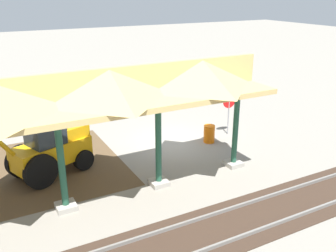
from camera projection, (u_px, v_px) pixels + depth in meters
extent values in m
plane|color=gray|center=(172.00, 142.00, 19.11)|extent=(120.00, 120.00, 0.00)
cube|color=#9E998E|center=(233.00, 163.00, 16.57)|extent=(0.70, 0.70, 0.20)
cylinder|color=#1E4C38|center=(236.00, 128.00, 15.98)|extent=(0.24, 0.24, 3.60)
cube|color=#9E998E|center=(159.00, 183.00, 14.93)|extent=(0.70, 0.70, 0.20)
cylinder|color=#1E4C38|center=(158.00, 143.00, 14.35)|extent=(0.24, 0.24, 3.60)
cube|color=#9E998E|center=(66.00, 206.00, 13.30)|extent=(0.70, 0.70, 0.20)
cylinder|color=#1E4C38|center=(61.00, 163.00, 12.71)|extent=(0.24, 0.24, 3.60)
pyramid|color=tan|center=(201.00, 73.00, 14.28)|extent=(3.33, 3.20, 1.10)
pyramid|color=tan|center=(109.00, 84.00, 12.65)|extent=(3.33, 3.20, 1.10)
cube|color=slate|center=(256.00, 201.00, 13.71)|extent=(60.00, 0.08, 0.15)
cube|color=slate|center=(285.00, 221.00, 12.52)|extent=(60.00, 0.08, 0.15)
cube|color=#38281E|center=(270.00, 212.00, 13.14)|extent=(60.00, 2.58, 0.03)
cylinder|color=gray|center=(228.00, 116.00, 19.89)|extent=(0.06, 0.06, 2.03)
cylinder|color=red|center=(229.00, 101.00, 19.60)|extent=(0.76, 0.07, 0.76)
cube|color=orange|center=(52.00, 152.00, 15.57)|extent=(3.45, 2.34, 0.90)
cube|color=#1E262D|center=(44.00, 128.00, 15.03)|extent=(1.63, 1.55, 1.40)
cube|color=orange|center=(71.00, 130.00, 16.05)|extent=(1.46, 1.43, 0.50)
cylinder|color=black|center=(22.00, 161.00, 15.43)|extent=(1.42, 0.77, 1.40)
cylinder|color=black|center=(41.00, 171.00, 14.54)|extent=(1.42, 0.77, 1.40)
cylinder|color=black|center=(66.00, 152.00, 16.92)|extent=(0.95, 0.60, 0.90)
cylinder|color=black|center=(84.00, 160.00, 16.11)|extent=(0.95, 0.60, 0.90)
cylinder|color=orange|center=(209.00, 134.00, 18.99)|extent=(0.56, 0.56, 0.90)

